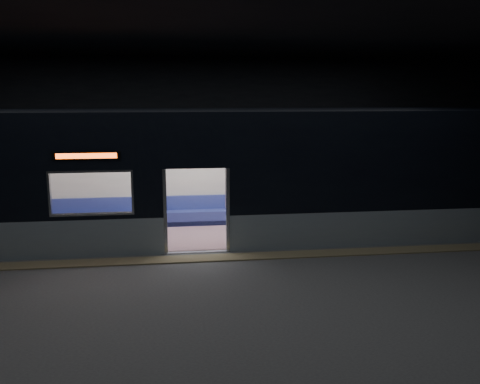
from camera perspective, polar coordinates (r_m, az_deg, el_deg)
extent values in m
cube|color=#47494C|center=(11.34, -4.55, -8.43)|extent=(24.00, 14.00, 0.01)
cube|color=black|center=(10.77, -4.97, 17.46)|extent=(24.00, 14.00, 0.04)
cube|color=black|center=(17.72, -5.83, 6.87)|extent=(24.00, 0.04, 5.00)
cube|color=black|center=(3.95, 0.11, -7.66)|extent=(24.00, 0.04, 5.00)
cube|color=#8C7F59|center=(11.86, -4.69, -7.46)|extent=(22.80, 0.50, 0.03)
cube|color=#8798A2|center=(13.32, 16.54, -3.86)|extent=(8.30, 0.12, 0.90)
cube|color=black|center=(13.02, 16.92, 2.97)|extent=(8.30, 0.12, 2.30)
cube|color=black|center=(11.81, -5.01, 5.44)|extent=(1.40, 0.12, 1.15)
cube|color=#B7BABC|center=(12.07, -8.39, -2.23)|extent=(0.08, 0.14, 2.05)
cube|color=#B7BABC|center=(12.13, -1.38, -2.05)|extent=(0.08, 0.14, 2.05)
cube|color=black|center=(11.91, -16.85, 3.92)|extent=(1.50, 0.04, 0.18)
cube|color=#FF4C0F|center=(11.90, -16.86, 3.91)|extent=(1.34, 0.03, 0.12)
cube|color=beige|center=(14.80, -5.42, 2.55)|extent=(18.00, 0.12, 3.20)
cube|color=black|center=(13.21, -5.33, 8.84)|extent=(18.00, 3.00, 0.15)
cube|color=gray|center=(13.72, -5.08, -4.87)|extent=(17.76, 2.76, 0.04)
cube|color=beige|center=(13.27, -5.25, 4.85)|extent=(17.76, 2.76, 0.10)
cube|color=navy|center=(14.74, -5.28, -2.84)|extent=(11.00, 0.48, 0.41)
cube|color=navy|center=(14.84, -5.34, -1.15)|extent=(11.00, 0.10, 0.40)
cube|color=#856164|center=(12.91, -19.75, -5.47)|extent=(4.40, 0.48, 0.41)
cube|color=#856164|center=(13.16, 9.66, -4.66)|extent=(4.40, 0.48, 0.41)
cylinder|color=silver|center=(12.34, -9.36, -1.27)|extent=(0.04, 0.04, 2.26)
cylinder|color=silver|center=(14.56, -9.08, 0.61)|extent=(0.04, 0.04, 2.26)
cylinder|color=silver|center=(12.42, -0.57, -1.05)|extent=(0.04, 0.04, 2.26)
cylinder|color=silver|center=(14.62, -1.62, 0.79)|extent=(0.04, 0.04, 2.26)
cylinder|color=silver|center=(14.39, -5.39, 3.72)|extent=(11.00, 0.03, 0.03)
cube|color=black|center=(15.07, 9.06, -1.54)|extent=(0.16, 0.43, 0.15)
cube|color=black|center=(15.12, 9.76, -1.52)|extent=(0.16, 0.43, 0.15)
cylinder|color=black|center=(14.94, 9.24, -2.71)|extent=(0.10, 0.10, 0.43)
cylinder|color=black|center=(15.00, 9.95, -2.69)|extent=(0.10, 0.10, 0.43)
cube|color=pink|center=(15.26, 9.22, -1.32)|extent=(0.37, 0.20, 0.18)
cylinder|color=pink|center=(15.22, 9.23, -0.11)|extent=(0.38, 0.38, 0.48)
sphere|color=tan|center=(15.14, 9.29, 1.14)|extent=(0.19, 0.19, 0.19)
sphere|color=black|center=(15.17, 9.25, 1.31)|extent=(0.20, 0.20, 0.20)
cube|color=black|center=(15.01, 9.56, -1.08)|extent=(0.26, 0.23, 0.12)
cube|color=white|center=(15.13, 5.94, 2.17)|extent=(0.94, 0.03, 0.61)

